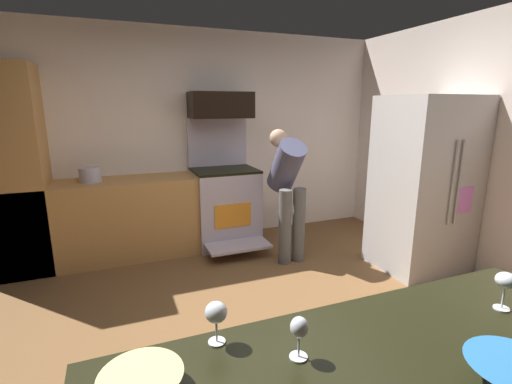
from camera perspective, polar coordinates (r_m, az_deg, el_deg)
ground_plane at (r=2.98m, az=1.23°, el=-21.65°), size 5.20×4.80×0.02m
wall_back at (r=4.70m, az=-9.87°, el=8.28°), size 5.20×0.12×2.60m
lower_cabinet_run at (r=4.41m, az=-19.97°, el=-3.94°), size 2.40×0.60×0.90m
cabinet_column at (r=4.38m, az=-33.76°, el=2.56°), size 0.60×0.60×2.10m
oven_range at (r=4.55m, az=-4.90°, el=-1.81°), size 0.76×1.00×1.55m
microwave at (r=4.49m, az=-5.56°, el=13.38°), size 0.74×0.38×0.31m
refrigerator at (r=4.17m, az=24.78°, el=1.04°), size 0.88×0.75×1.80m
person_cook at (r=4.03m, az=4.96°, el=1.15°), size 0.31×0.61×1.44m
mixing_bowl_prep at (r=1.22m, az=-17.49°, el=-26.69°), size 0.24×0.24×0.06m
wine_glass_mid at (r=1.79m, az=34.49°, el=-11.52°), size 0.08×0.08×0.16m
wine_glass_far at (r=1.25m, az=6.78°, el=-20.62°), size 0.06×0.06×0.15m
wine_glass_extra at (r=1.31m, az=-6.27°, el=-18.40°), size 0.08×0.08×0.15m
stock_pot at (r=4.30m, az=-24.53°, el=2.48°), size 0.22×0.22×0.16m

